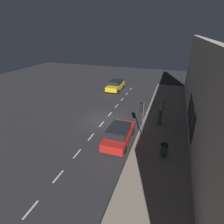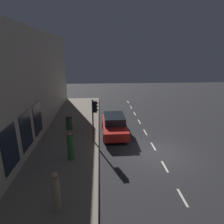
{
  "view_description": "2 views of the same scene",
  "coord_description": "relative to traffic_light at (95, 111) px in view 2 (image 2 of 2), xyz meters",
  "views": [
    {
      "loc": [
        6.44,
        -16.24,
        9.05
      ],
      "look_at": [
        1.45,
        -1.82,
        2.0
      ],
      "focal_mm": 28.62,
      "sensor_mm": 36.0,
      "label": 1
    },
    {
      "loc": [
        3.84,
        11.56,
        6.67
      ],
      "look_at": [
        2.84,
        -3.93,
        1.78
      ],
      "focal_mm": 31.14,
      "sensor_mm": 36.0,
      "label": 2
    }
  ],
  "objects": [
    {
      "name": "traffic_light",
      "position": [
        0.0,
        0.0,
        0.0
      ],
      "size": [
        0.45,
        0.32,
        3.23
      ],
      "color": "#424244",
      "rests_on": "sidewalk"
    },
    {
      "name": "pedestrian_1",
      "position": [
        1.47,
        2.45,
        -1.55
      ],
      "size": [
        0.6,
        0.6,
        1.8
      ],
      "rotation": [
        0.0,
        0.0,
        0.55
      ],
      "color": "#336B38",
      "rests_on": "sidewalk"
    },
    {
      "name": "building_facade",
      "position": [
        4.56,
        1.87,
        1.62
      ],
      "size": [
        0.65,
        32.0,
        8.31
      ],
      "color": "beige",
      "rests_on": "ground"
    },
    {
      "name": "ground_plane",
      "position": [
        -4.24,
        1.87,
        -2.52
      ],
      "size": [
        60.0,
        60.0,
        0.0
      ],
      "primitive_type": "plane",
      "color": "#28282B"
    },
    {
      "name": "parked_car_0",
      "position": [
        -1.56,
        -1.64,
        -1.73
      ],
      "size": [
        2.03,
        4.6,
        1.58
      ],
      "rotation": [
        0.0,
        0.0,
        0.01
      ],
      "color": "red",
      "rests_on": "ground"
    },
    {
      "name": "pedestrian_0",
      "position": [
        1.49,
        6.57,
        -1.5
      ],
      "size": [
        0.34,
        0.34,
        1.85
      ],
      "rotation": [
        0.0,
        0.0,
        1.59
      ],
      "color": "gray",
      "rests_on": "sidewalk"
    },
    {
      "name": "sidewalk",
      "position": [
        2.01,
        1.87,
        -2.45
      ],
      "size": [
        4.5,
        32.0,
        0.15
      ],
      "color": "gray",
      "rests_on": "ground"
    },
    {
      "name": "lane_centre_line",
      "position": [
        -4.24,
        0.87,
        -2.52
      ],
      "size": [
        0.12,
        27.2,
        0.01
      ],
      "color": "beige",
      "rests_on": "ground"
    },
    {
      "name": "trash_bin",
      "position": [
        2.31,
        -2.52,
        -1.85
      ],
      "size": [
        0.57,
        0.57,
        1.05
      ],
      "color": "#2D5633",
      "rests_on": "sidewalk"
    }
  ]
}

